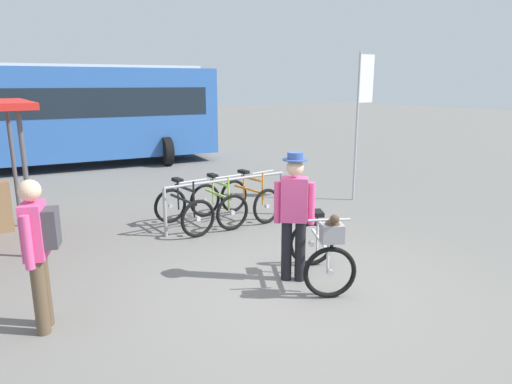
{
  "coord_description": "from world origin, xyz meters",
  "views": [
    {
      "loc": [
        -3.35,
        -4.12,
        2.58
      ],
      "look_at": [
        0.22,
        1.3,
        1.0
      ],
      "focal_mm": 31.78,
      "sensor_mm": 36.0,
      "label": 1
    }
  ],
  "objects_px": {
    "racked_bike_lime": "(218,204)",
    "racked_bike_orange": "(250,199)",
    "featured_bicycle": "(323,249)",
    "person_with_featured_bike": "(294,212)",
    "pedestrian_with_backpack": "(38,246)",
    "banner_flag": "(362,99)",
    "racked_bike_black": "(184,210)",
    "bus_distant": "(48,111)"
  },
  "relations": [
    {
      "from": "pedestrian_with_backpack",
      "to": "banner_flag",
      "type": "xyz_separation_m",
      "value": [
        6.84,
        2.14,
        1.29
      ]
    },
    {
      "from": "racked_bike_black",
      "to": "racked_bike_orange",
      "type": "bearing_deg",
      "value": 0.11
    },
    {
      "from": "featured_bicycle",
      "to": "pedestrian_with_backpack",
      "type": "bearing_deg",
      "value": 166.25
    },
    {
      "from": "racked_bike_lime",
      "to": "featured_bicycle",
      "type": "bearing_deg",
      "value": -92.75
    },
    {
      "from": "racked_bike_lime",
      "to": "racked_bike_orange",
      "type": "height_order",
      "value": "same"
    },
    {
      "from": "racked_bike_lime",
      "to": "racked_bike_orange",
      "type": "bearing_deg",
      "value": 0.11
    },
    {
      "from": "banner_flag",
      "to": "racked_bike_lime",
      "type": "bearing_deg",
      "value": 177.55
    },
    {
      "from": "racked_bike_black",
      "to": "banner_flag",
      "type": "distance_m",
      "value": 4.59
    },
    {
      "from": "racked_bike_black",
      "to": "bus_distant",
      "type": "bearing_deg",
      "value": 95.85
    },
    {
      "from": "racked_bike_black",
      "to": "person_with_featured_bike",
      "type": "xyz_separation_m",
      "value": [
        0.32,
        -2.75,
        0.58
      ]
    },
    {
      "from": "racked_bike_orange",
      "to": "bus_distant",
      "type": "bearing_deg",
      "value": 105.68
    },
    {
      "from": "person_with_featured_bike",
      "to": "racked_bike_black",
      "type": "bearing_deg",
      "value": 96.71
    },
    {
      "from": "racked_bike_orange",
      "to": "bus_distant",
      "type": "xyz_separation_m",
      "value": [
        -2.2,
        7.86,
        1.37
      ]
    },
    {
      "from": "person_with_featured_bike",
      "to": "racked_bike_lime",
      "type": "bearing_deg",
      "value": 82.22
    },
    {
      "from": "racked_bike_black",
      "to": "racked_bike_lime",
      "type": "distance_m",
      "value": 0.7
    },
    {
      "from": "racked_bike_orange",
      "to": "racked_bike_lime",
      "type": "bearing_deg",
      "value": -179.89
    },
    {
      "from": "pedestrian_with_backpack",
      "to": "racked_bike_orange",
      "type": "bearing_deg",
      "value": 29.54
    },
    {
      "from": "racked_bike_lime",
      "to": "racked_bike_orange",
      "type": "xyz_separation_m",
      "value": [
        0.7,
        0.0,
        0.0
      ]
    },
    {
      "from": "bus_distant",
      "to": "banner_flag",
      "type": "relative_size",
      "value": 3.2
    },
    {
      "from": "racked_bike_black",
      "to": "featured_bicycle",
      "type": "bearing_deg",
      "value": -79.8
    },
    {
      "from": "racked_bike_black",
      "to": "featured_bicycle",
      "type": "distance_m",
      "value": 3.12
    },
    {
      "from": "racked_bike_black",
      "to": "bus_distant",
      "type": "xyz_separation_m",
      "value": [
        -0.8,
        7.86,
        1.37
      ]
    },
    {
      "from": "racked_bike_orange",
      "to": "banner_flag",
      "type": "bearing_deg",
      "value": -3.09
    },
    {
      "from": "featured_bicycle",
      "to": "bus_distant",
      "type": "distance_m",
      "value": 11.08
    },
    {
      "from": "racked_bike_lime",
      "to": "banner_flag",
      "type": "bearing_deg",
      "value": -2.45
    },
    {
      "from": "featured_bicycle",
      "to": "pedestrian_with_backpack",
      "type": "distance_m",
      "value": 3.32
    },
    {
      "from": "person_with_featured_bike",
      "to": "featured_bicycle",
      "type": "bearing_deg",
      "value": -54.24
    },
    {
      "from": "bus_distant",
      "to": "racked_bike_lime",
      "type": "bearing_deg",
      "value": -79.16
    },
    {
      "from": "person_with_featured_bike",
      "to": "bus_distant",
      "type": "height_order",
      "value": "bus_distant"
    },
    {
      "from": "person_with_featured_bike",
      "to": "banner_flag",
      "type": "height_order",
      "value": "banner_flag"
    },
    {
      "from": "banner_flag",
      "to": "racked_bike_black",
      "type": "bearing_deg",
      "value": 177.98
    },
    {
      "from": "racked_bike_lime",
      "to": "featured_bicycle",
      "type": "height_order",
      "value": "featured_bicycle"
    },
    {
      "from": "racked_bike_lime",
      "to": "racked_bike_orange",
      "type": "relative_size",
      "value": 0.94
    },
    {
      "from": "racked_bike_orange",
      "to": "featured_bicycle",
      "type": "relative_size",
      "value": 0.93
    },
    {
      "from": "racked_bike_lime",
      "to": "featured_bicycle",
      "type": "relative_size",
      "value": 0.88
    },
    {
      "from": "featured_bicycle",
      "to": "person_with_featured_bike",
      "type": "xyz_separation_m",
      "value": [
        -0.23,
        0.32,
        0.46
      ]
    },
    {
      "from": "racked_bike_lime",
      "to": "bus_distant",
      "type": "relative_size",
      "value": 0.11
    },
    {
      "from": "pedestrian_with_backpack",
      "to": "banner_flag",
      "type": "bearing_deg",
      "value": 17.38
    },
    {
      "from": "racked_bike_black",
      "to": "person_with_featured_bike",
      "type": "distance_m",
      "value": 2.83
    },
    {
      "from": "person_with_featured_bike",
      "to": "pedestrian_with_backpack",
      "type": "distance_m",
      "value": 3.0
    },
    {
      "from": "racked_bike_lime",
      "to": "banner_flag",
      "type": "distance_m",
      "value": 3.96
    },
    {
      "from": "pedestrian_with_backpack",
      "to": "bus_distant",
      "type": "distance_m",
      "value": 10.34
    }
  ]
}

